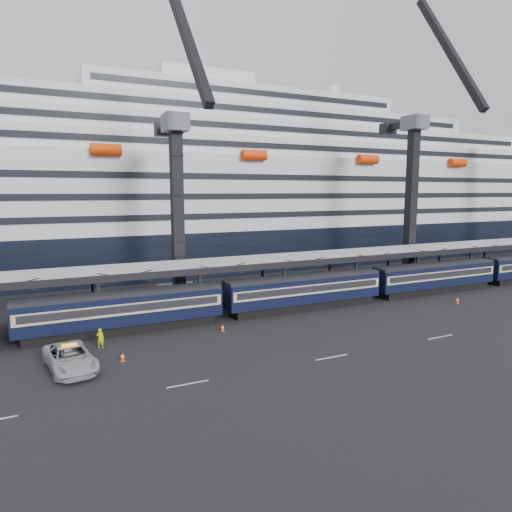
# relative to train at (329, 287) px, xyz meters

# --- Properties ---
(ground) EXTENTS (260.00, 260.00, 0.00)m
(ground) POSITION_rel_train_xyz_m (4.65, -10.00, -2.20)
(ground) COLOR black
(ground) RESTS_ON ground
(train) EXTENTS (133.05, 3.00, 4.05)m
(train) POSITION_rel_train_xyz_m (0.00, 0.00, 0.00)
(train) COLOR black
(train) RESTS_ON ground
(canopy) EXTENTS (130.00, 6.25, 5.53)m
(canopy) POSITION_rel_train_xyz_m (4.65, 4.00, 3.05)
(canopy) COLOR #9FA1A7
(canopy) RESTS_ON ground
(cruise_ship) EXTENTS (214.09, 28.84, 34.00)m
(cruise_ship) POSITION_rel_train_xyz_m (3.57, 35.99, 10.14)
(cruise_ship) COLOR black
(cruise_ship) RESTS_ON ground
(crane_dark_near) EXTENTS (4.50, 17.75, 35.08)m
(crane_dark_near) POSITION_rel_train_xyz_m (-15.35, 8.59, 9.73)
(crane_dark_near) COLOR #494A50
(crane_dark_near) RESTS_ON ground
(crane_dark_mid) EXTENTS (4.50, 18.24, 39.64)m
(crane_dark_mid) POSITION_rel_train_xyz_m (19.65, 7.59, 11.16)
(crane_dark_mid) COLOR #494A50
(crane_dark_mid) RESTS_ON ground
(pickup_truck) EXTENTS (4.01, 7.01, 1.84)m
(pickup_truck) POSITION_rel_train_xyz_m (-28.53, -7.73, -1.28)
(pickup_truck) COLOR #9FA1A6
(pickup_truck) RESTS_ON ground
(worker) EXTENTS (0.74, 0.64, 1.72)m
(worker) POSITION_rel_train_xyz_m (-25.90, -3.70, -1.34)
(worker) COLOR #CFE40C
(worker) RESTS_ON ground
(traffic_cone_b) EXTENTS (0.38, 0.38, 0.76)m
(traffic_cone_b) POSITION_rel_train_xyz_m (-24.72, -7.64, -1.82)
(traffic_cone_b) COLOR #EF3A07
(traffic_cone_b) RESTS_ON ground
(traffic_cone_c) EXTENTS (0.37, 0.37, 0.73)m
(traffic_cone_c) POSITION_rel_train_xyz_m (-14.76, -3.74, -1.84)
(traffic_cone_c) COLOR #EF3A07
(traffic_cone_c) RESTS_ON ground
(traffic_cone_d) EXTENTS (0.42, 0.42, 0.85)m
(traffic_cone_d) POSITION_rel_train_xyz_m (14.46, -5.62, -1.78)
(traffic_cone_d) COLOR #EF3A07
(traffic_cone_d) RESTS_ON ground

